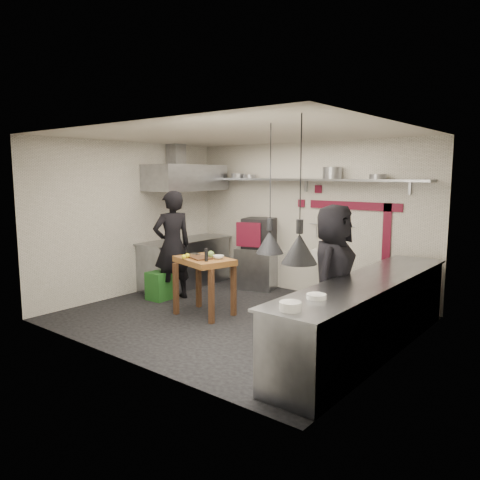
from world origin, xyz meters
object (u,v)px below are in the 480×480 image
Objects in this scene: green_bin at (159,286)px; chef_left at (172,245)px; oven_stand at (257,268)px; chef_right at (333,274)px; combi_oven at (259,233)px; prep_table at (205,286)px.

chef_left is (0.15, 0.20, 0.72)m from green_bin.
oven_stand is 3.12m from chef_right.
chef_left reaches higher than combi_oven.
oven_stand reaches higher than green_bin.
combi_oven reaches higher than oven_stand.
chef_right reaches higher than prep_table.
combi_oven is 3.03m from chef_right.
chef_right is at bearing 1.04° from green_bin.
oven_stand is 1.60× the size of green_bin.
green_bin is at bearing -133.30° from combi_oven.
green_bin is (-0.89, -1.79, -0.84)m from combi_oven.
oven_stand is 0.69m from combi_oven.
chef_left is at bearing -129.95° from oven_stand.
oven_stand is 1.38× the size of combi_oven.
combi_oven is 0.63× the size of prep_table.
chef_left is at bearing 51.78° from green_bin.
oven_stand is at bearing 158.53° from combi_oven.
prep_table is (0.37, -1.95, -0.63)m from combi_oven.
chef_right is (3.22, -0.13, -0.05)m from chef_left.
chef_left reaches higher than chef_right.
prep_table is (0.42, -1.95, 0.06)m from oven_stand.
chef_left reaches higher than oven_stand.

